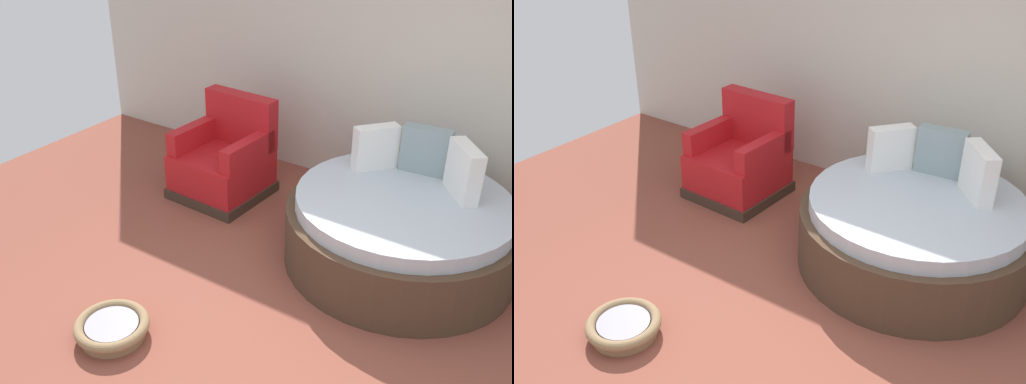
{
  "view_description": "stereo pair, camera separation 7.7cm",
  "coord_description": "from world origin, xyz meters",
  "views": [
    {
      "loc": [
        1.49,
        -2.47,
        2.79
      ],
      "look_at": [
        -0.8,
        0.9,
        0.55
      ],
      "focal_mm": 41.23,
      "sensor_mm": 36.0,
      "label": 1
    },
    {
      "loc": [
        1.56,
        -2.42,
        2.79
      ],
      "look_at": [
        -0.8,
        0.9,
        0.55
      ],
      "focal_mm": 41.23,
      "sensor_mm": 36.0,
      "label": 2
    }
  ],
  "objects": [
    {
      "name": "ground_plane",
      "position": [
        0.0,
        0.0,
        -0.01
      ],
      "size": [
        8.0,
        8.0,
        0.02
      ],
      "primitive_type": "cube",
      "color": "brown"
    },
    {
      "name": "back_wall",
      "position": [
        0.0,
        2.54,
        1.51
      ],
      "size": [
        8.0,
        0.12,
        3.02
      ],
      "primitive_type": "cube",
      "color": "beige",
      "rests_on": "ground_plane"
    },
    {
      "name": "red_armchair",
      "position": [
        -1.61,
        1.56,
        0.33
      ],
      "size": [
        0.83,
        0.83,
        0.94
      ],
      "color": "#38281E",
      "rests_on": "ground_plane"
    },
    {
      "name": "round_daybed",
      "position": [
        0.23,
        1.41,
        0.31
      ],
      "size": [
        1.81,
        1.81,
        1.0
      ],
      "color": "#473323",
      "rests_on": "ground_plane"
    },
    {
      "name": "pet_basket",
      "position": [
        -1.02,
        -0.51,
        0.07
      ],
      "size": [
        0.51,
        0.51,
        0.13
      ],
      "color": "#8E704C",
      "rests_on": "ground_plane"
    }
  ]
}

